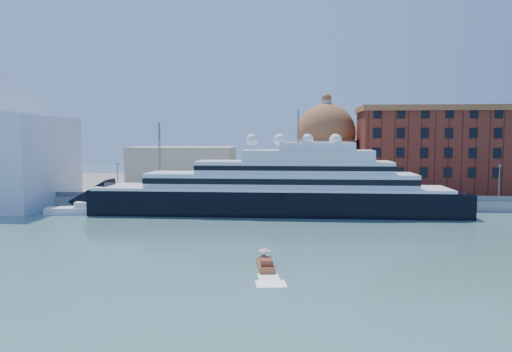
{
  "coord_description": "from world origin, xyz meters",
  "views": [
    {
      "loc": [
        13.27,
        -87.06,
        17.6
      ],
      "look_at": [
        4.94,
        18.0,
        8.86
      ],
      "focal_mm": 35.0,
      "sensor_mm": 36.0,
      "label": 1
    }
  ],
  "objects": [
    {
      "name": "ground",
      "position": [
        0.0,
        0.0,
        0.0
      ],
      "size": [
        400.0,
        400.0,
        0.0
      ],
      "primitive_type": "plane",
      "color": "#365E5E",
      "rests_on": "ground"
    },
    {
      "name": "superyacht",
      "position": [
        5.3,
        23.0,
        4.61
      ],
      "size": [
        89.48,
        12.4,
        26.74
      ],
      "color": "black",
      "rests_on": "ground"
    },
    {
      "name": "quay",
      "position": [
        0.0,
        34.0,
        1.25
      ],
      "size": [
        180.0,
        10.0,
        2.5
      ],
      "primitive_type": "cube",
      "color": "gray",
      "rests_on": "ground"
    },
    {
      "name": "water_taxi",
      "position": [
        9.43,
        -22.81,
        0.68
      ],
      "size": [
        2.87,
        6.16,
        2.82
      ],
      "rotation": [
        0.0,
        0.0,
        0.16
      ],
      "color": "maroon",
      "rests_on": "ground"
    },
    {
      "name": "service_barge",
      "position": [
        -35.39,
        19.64,
        0.81
      ],
      "size": [
        13.03,
        6.28,
        2.81
      ],
      "rotation": [
        0.0,
        0.0,
        0.17
      ],
      "color": "white",
      "rests_on": "ground"
    },
    {
      "name": "land",
      "position": [
        0.0,
        75.0,
        1.0
      ],
      "size": [
        260.0,
        72.0,
        2.0
      ],
      "primitive_type": "cube",
      "color": "slate",
      "rests_on": "ground"
    },
    {
      "name": "church",
      "position": [
        6.39,
        57.72,
        10.91
      ],
      "size": [
        66.0,
        18.0,
        25.5
      ],
      "color": "beige",
      "rests_on": "land"
    },
    {
      "name": "lamp_posts",
      "position": [
        -12.67,
        32.27,
        9.84
      ],
      "size": [
        120.8,
        2.4,
        18.0
      ],
      "color": "slate",
      "rests_on": "quay"
    },
    {
      "name": "warehouse",
      "position": [
        52.0,
        52.0,
        13.79
      ],
      "size": [
        43.0,
        19.0,
        23.25
      ],
      "color": "maroon",
      "rests_on": "land"
    },
    {
      "name": "quay_fence",
      "position": [
        0.0,
        29.5,
        3.1
      ],
      "size": [
        180.0,
        0.1,
        1.2
      ],
      "primitive_type": "cube",
      "color": "slate",
      "rests_on": "quay"
    }
  ]
}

